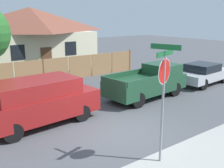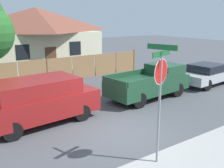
{
  "view_description": "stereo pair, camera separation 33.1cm",
  "coord_description": "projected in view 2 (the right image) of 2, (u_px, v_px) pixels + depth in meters",
  "views": [
    {
      "loc": [
        -5.74,
        -7.3,
        4.27
      ],
      "look_at": [
        0.48,
        1.06,
        1.6
      ],
      "focal_mm": 42.0,
      "sensor_mm": 36.0,
      "label": 1
    },
    {
      "loc": [
        -5.47,
        -7.49,
        4.27
      ],
      "look_at": [
        0.48,
        1.06,
        1.6
      ],
      "focal_mm": 42.0,
      "sensor_mm": 36.0,
      "label": 2
    }
  ],
  "objects": [
    {
      "name": "house",
      "position": [
        37.0,
        37.0,
        22.57
      ],
      "size": [
        10.32,
        6.37,
        5.08
      ],
      "color": "beige",
      "rests_on": "ground"
    },
    {
      "name": "red_suv",
      "position": [
        39.0,
        100.0,
        10.65
      ],
      "size": [
        4.88,
        2.4,
        1.87
      ],
      "rotation": [
        0.0,
        0.0,
        0.08
      ],
      "color": "maroon",
      "rests_on": "ground"
    },
    {
      "name": "orange_pickup",
      "position": [
        151.0,
        82.0,
        14.12
      ],
      "size": [
        4.94,
        2.28,
        1.73
      ],
      "rotation": [
        0.0,
        0.0,
        0.08
      ],
      "color": "#1E472D",
      "rests_on": "ground"
    },
    {
      "name": "stop_sign",
      "position": [
        160.0,
        84.0,
        7.37
      ],
      "size": [
        0.97,
        0.87,
        3.55
      ],
      "rotation": [
        0.0,
        0.0,
        0.3
      ],
      "color": "gray",
      "rests_on": "ground"
    },
    {
      "name": "wooden_fence",
      "position": [
        60.0,
        69.0,
        17.85
      ],
      "size": [
        13.18,
        0.12,
        1.7
      ],
      "color": "#997047",
      "rests_on": "ground"
    },
    {
      "name": "ground_plane",
      "position": [
        117.0,
        132.0,
        10.04
      ],
      "size": [
        80.0,
        80.0,
        0.0
      ],
      "primitive_type": "plane",
      "color": "#4C4F54"
    },
    {
      "name": "parked_sedan",
      "position": [
        207.0,
        74.0,
        16.85
      ],
      "size": [
        4.38,
        2.18,
        1.37
      ],
      "rotation": [
        0.0,
        0.0,
        0.08
      ],
      "color": "#B7B7BC",
      "rests_on": "ground"
    }
  ]
}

